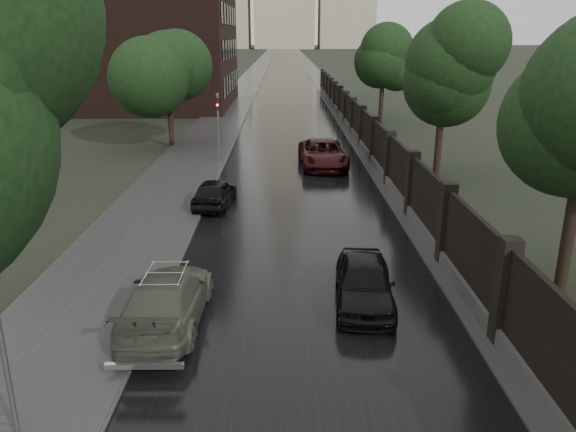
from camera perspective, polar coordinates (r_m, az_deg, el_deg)
The scene contains 13 objects.
road at distance 197.06m, azimuth -0.30°, elevation 15.91°, with size 8.00×420.00×0.02m, color black.
sidewalk_left at distance 197.13m, azimuth -2.12°, elevation 15.92°, with size 4.00×420.00×0.16m, color #2D2D2D.
verge_right at distance 197.15m, azimuth 1.36°, elevation 15.92°, with size 3.00×420.00×0.08m, color #2D2D2D.
fence_right at distance 39.76m, azimuth 7.14°, elevation 9.01°, with size 0.45×75.72×2.70m.
tree_left_far at distance 37.71m, azimuth -12.19°, elevation 14.74°, with size 4.25×4.25×7.39m.
tree_right_b at distance 30.12m, azimuth 15.56°, elevation 13.22°, with size 4.08×4.08×7.01m.
tree_right_c at distance 47.67m, azimuth 9.66°, elevation 15.13°, with size 4.08×4.08×7.01m.
traffic_light at distance 32.48m, azimuth -7.10°, elevation 9.49°, with size 0.16×0.32×4.00m.
brick_building at distance 61.51m, azimuth -18.00°, elevation 19.85°, with size 24.00×18.00×20.00m, color black.
volga_sedan at distance 14.82m, azimuth -12.22°, elevation -8.24°, with size 1.89×4.66×1.35m, color #4D5443.
hatchback_left at distance 24.41m, azimuth -7.46°, elevation 2.37°, with size 1.46×3.62×1.23m, color black.
car_right_near at distance 15.59m, azimuth 7.75°, elevation -6.67°, with size 1.56×3.89×1.32m, color black.
car_right_far at distance 31.60m, azimuth 3.56°, elevation 6.32°, with size 2.49×5.40×1.50m, color black.
Camera 1 is at (-0.60, -6.93, 7.12)m, focal length 35.00 mm.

